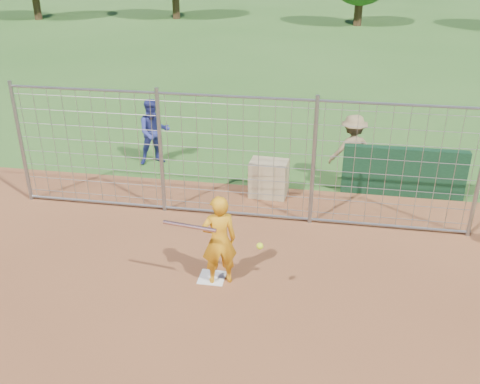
% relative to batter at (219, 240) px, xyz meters
% --- Properties ---
extents(ground, '(100.00, 100.00, 0.00)m').
position_rel_batter_xyz_m(ground, '(-0.15, 0.26, -0.79)').
color(ground, '#2D591E').
rests_on(ground, ground).
extents(home_plate, '(0.43, 0.43, 0.02)m').
position_rel_batter_xyz_m(home_plate, '(-0.15, 0.06, -0.78)').
color(home_plate, silver).
rests_on(home_plate, ground).
extents(dugout_wall, '(2.60, 0.20, 1.10)m').
position_rel_batter_xyz_m(dugout_wall, '(3.25, 3.86, -0.24)').
color(dugout_wall, '#11381E').
rests_on(dugout_wall, ground).
extents(batter, '(0.67, 0.56, 1.57)m').
position_rel_batter_xyz_m(batter, '(0.00, 0.00, 0.00)').
color(batter, orange).
rests_on(batter, ground).
extents(bystander_a, '(1.00, 0.93, 1.64)m').
position_rel_batter_xyz_m(bystander_a, '(-2.62, 4.70, 0.03)').
color(bystander_a, navy).
rests_on(bystander_a, ground).
extents(bystander_c, '(1.20, 0.95, 1.63)m').
position_rel_batter_xyz_m(bystander_c, '(2.15, 4.33, 0.03)').
color(bystander_c, olive).
rests_on(bystander_c, ground).
extents(equipment_bin, '(0.83, 0.60, 0.80)m').
position_rel_batter_xyz_m(equipment_bin, '(0.38, 3.36, -0.39)').
color(equipment_bin, tan).
rests_on(equipment_bin, ground).
extents(equipment_in_play, '(1.58, 0.21, 0.28)m').
position_rel_batter_xyz_m(equipment_in_play, '(-0.12, -0.34, 0.36)').
color(equipment_in_play, silver).
rests_on(equipment_in_play, ground).
extents(backstop_fence, '(9.08, 0.08, 2.60)m').
position_rel_batter_xyz_m(backstop_fence, '(-0.15, 2.26, 0.47)').
color(backstop_fence, gray).
rests_on(backstop_fence, ground).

